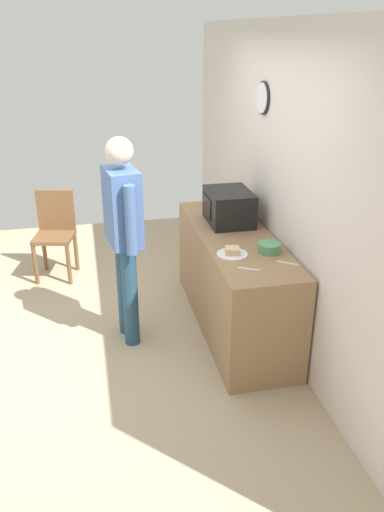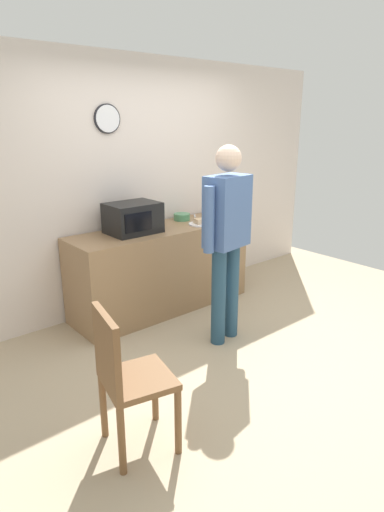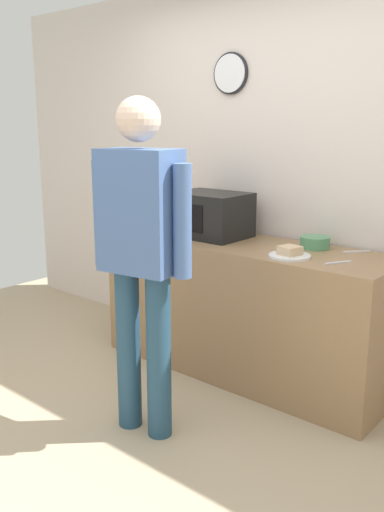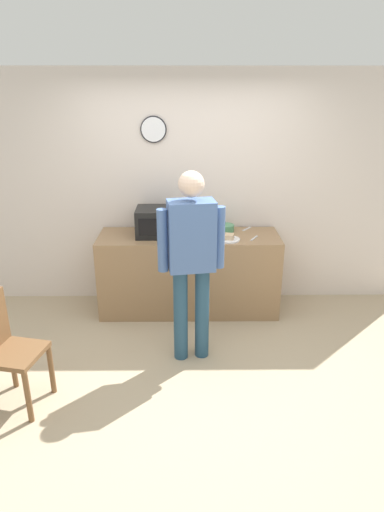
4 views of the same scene
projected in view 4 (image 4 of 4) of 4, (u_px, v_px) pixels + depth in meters
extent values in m
plane|color=tan|center=(191.00, 372.00, 4.00)|extent=(6.00, 6.00, 0.00)
cube|color=silver|center=(190.00, 190.00, 5.02)|extent=(5.40, 0.10, 2.60)
cylinder|color=white|center=(153.00, 129.00, 4.71)|extent=(0.25, 0.03, 0.25)
cylinder|color=black|center=(153.00, 129.00, 4.71)|extent=(0.28, 0.02, 0.28)
cube|color=#93704C|center=(189.00, 273.00, 4.98)|extent=(1.97, 0.62, 0.89)
cube|color=black|center=(160.00, 222.00, 4.78)|extent=(0.50, 0.38, 0.30)
cube|color=black|center=(153.00, 227.00, 4.60)|extent=(0.30, 0.01, 0.18)
cylinder|color=white|center=(228.00, 239.00, 4.68)|extent=(0.24, 0.24, 0.01)
cube|color=#D0AD83|center=(228.00, 236.00, 4.66)|extent=(0.13, 0.13, 0.05)
cylinder|color=#4C8E60|center=(226.00, 228.00, 4.95)|extent=(0.18, 0.18, 0.07)
cube|color=silver|center=(254.00, 238.00, 4.72)|extent=(0.10, 0.16, 0.01)
cube|color=silver|center=(247.00, 229.00, 5.02)|extent=(0.12, 0.15, 0.01)
cylinder|color=navy|center=(202.00, 313.00, 4.10)|extent=(0.13, 0.13, 0.90)
cylinder|color=navy|center=(181.00, 315.00, 4.07)|extent=(0.13, 0.13, 0.90)
cube|color=#47669E|center=(191.00, 236.00, 3.81)|extent=(0.43, 0.30, 0.62)
cylinder|color=#47669E|center=(220.00, 238.00, 3.86)|extent=(0.09, 0.09, 0.56)
cylinder|color=#47669E|center=(162.00, 241.00, 3.78)|extent=(0.09, 0.09, 0.56)
sphere|color=beige|center=(191.00, 184.00, 3.64)|extent=(0.22, 0.22, 0.22)
cylinder|color=brown|center=(28.00, 397.00, 3.35)|extent=(0.04, 0.04, 0.45)
cylinder|color=brown|center=(51.00, 369.00, 3.67)|extent=(0.04, 0.04, 0.45)
cylinder|color=brown|center=(13.00, 364.00, 3.74)|extent=(0.04, 0.04, 0.45)
cube|color=brown|center=(15.00, 354.00, 3.45)|extent=(0.48, 0.48, 0.04)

